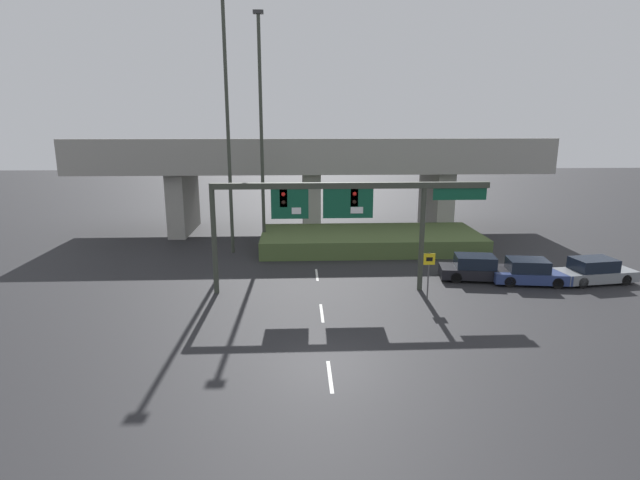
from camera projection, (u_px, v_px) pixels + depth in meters
name	position (u px, v px, depth m)	size (l,w,h in m)	color
ground_plane	(328.00, 364.00, 19.35)	(160.00, 160.00, 0.00)	#262628
lane_markings	(317.00, 275.00, 30.59)	(0.14, 27.42, 0.01)	silver
signal_gantry	(339.00, 205.00, 26.56)	(14.90, 0.44, 6.03)	#383D33
speed_limit_sign	(429.00, 269.00, 25.89)	(0.60, 0.11, 2.60)	#4C4C4C
highway_light_pole_near	(261.00, 130.00, 35.09)	(0.70, 0.36, 16.40)	#383D33
highway_light_pole_far	(228.00, 125.00, 33.73)	(0.70, 0.36, 17.07)	#383D33
overpass_bridge	(311.00, 167.00, 41.82)	(38.01, 8.03, 7.89)	gray
grass_embankment	(370.00, 240.00, 36.89)	(15.95, 6.63, 1.21)	#4C6033
parked_sedan_near_right	(476.00, 268.00, 29.56)	(4.55, 2.40, 1.47)	black
parked_sedan_mid_right	(529.00, 272.00, 28.83)	(4.42, 2.35, 1.46)	navy
parked_sedan_far_right	(594.00, 271.00, 29.01)	(4.70, 2.38, 1.46)	gray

